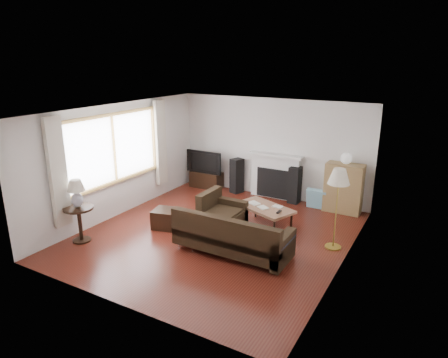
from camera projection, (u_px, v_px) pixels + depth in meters
The scene contains 17 objects.
room at pixel (216, 176), 7.72m from camera, with size 5.10×5.60×2.54m.
window at pixel (114, 149), 8.63m from camera, with size 0.12×2.74×1.54m, color olive.
curtain_near at pixel (58, 173), 7.39m from camera, with size 0.10×0.35×2.10m, color beige.
curtain_far at pixel (160, 143), 9.91m from camera, with size 0.10×0.35×2.10m, color beige.
fireplace at pixel (275, 176), 10.05m from camera, with size 1.40×0.26×1.15m, color white.
tv_stand at pixel (206, 179), 10.96m from camera, with size 0.88×0.40×0.44m, color black.
television at pixel (206, 161), 10.81m from camera, with size 1.05×0.14×0.60m, color black.
speaker_left at pixel (237, 176), 10.48m from camera, with size 0.25×0.30×0.91m, color black.
speaker_right at pixel (295, 185), 9.74m from camera, with size 0.25×0.30×0.91m, color black.
bookshelf at pixel (344, 188), 9.13m from camera, with size 0.83×0.40×1.15m, color olive.
globe_lamp at pixel (346, 159), 8.92m from camera, with size 0.25×0.25×0.25m, color white.
sectional_sofa at pixel (232, 234), 7.24m from camera, with size 2.31×1.69×0.75m, color black.
coffee_table at pixel (264, 217), 8.37m from camera, with size 1.21×0.66×0.47m, color brown.
footstool at pixel (165, 218), 8.38m from camera, with size 0.47×0.47×0.40m, color black.
floor_lamp at pixel (336, 209), 7.32m from camera, with size 0.40×0.40×1.55m, color #AC973B.
side_table at pixel (80, 224), 7.71m from camera, with size 0.56×0.56×0.71m, color black.
table_lamp at pixel (77, 194), 7.53m from camera, with size 0.33×0.33×0.54m, color silver.
Camera 1 is at (3.79, -6.36, 3.46)m, focal length 32.00 mm.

